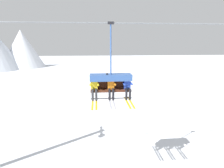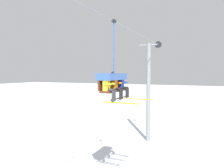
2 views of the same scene
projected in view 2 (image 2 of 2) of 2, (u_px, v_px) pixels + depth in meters
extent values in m
cylinder|color=slate|center=(148.00, 93.00, 18.84)|extent=(0.36, 0.36, 8.47)
cylinder|color=slate|center=(149.00, 45.00, 18.64)|extent=(0.16, 1.60, 0.16)
cylinder|color=black|center=(158.00, 45.00, 18.30)|extent=(0.08, 0.56, 0.56)
cylinder|color=slate|center=(119.00, 24.00, 10.57)|extent=(19.03, 0.05, 0.05)
cube|color=#512819|center=(114.00, 91.00, 10.18)|extent=(2.02, 0.48, 0.10)
cube|color=#512819|center=(108.00, 85.00, 10.29)|extent=(2.02, 0.08, 0.45)
cube|color=#335699|center=(113.00, 77.00, 10.18)|extent=(2.06, 0.68, 0.30)
cylinder|color=black|center=(120.00, 98.00, 10.07)|extent=(2.02, 0.04, 0.04)
cylinder|color=#335699|center=(114.00, 48.00, 10.08)|extent=(0.07, 0.07, 2.36)
cube|color=black|center=(114.00, 21.00, 10.02)|extent=(0.28, 0.12, 0.12)
cube|color=yellow|center=(107.00, 85.00, 9.42)|extent=(0.32, 0.22, 0.52)
sphere|color=silver|center=(107.00, 76.00, 9.40)|extent=(0.22, 0.22, 0.22)
ellipsoid|color=black|center=(109.00, 77.00, 9.35)|extent=(0.17, 0.04, 0.08)
cylinder|color=#2D2D33|center=(109.00, 90.00, 9.28)|extent=(0.11, 0.34, 0.11)
cylinder|color=#2D2D33|center=(111.00, 90.00, 9.44)|extent=(0.11, 0.34, 0.11)
cylinder|color=#2D2D33|center=(113.00, 96.00, 9.22)|extent=(0.11, 0.11, 0.48)
cylinder|color=#2D2D33|center=(115.00, 96.00, 9.38)|extent=(0.11, 0.11, 0.48)
cube|color=gold|center=(119.00, 103.00, 9.11)|extent=(0.09, 1.70, 0.02)
cube|color=gold|center=(121.00, 103.00, 9.27)|extent=(0.09, 1.70, 0.02)
cylinder|color=yellow|center=(108.00, 84.00, 9.18)|extent=(0.09, 0.30, 0.09)
cylinder|color=yellow|center=(111.00, 84.00, 9.52)|extent=(0.09, 0.30, 0.09)
cube|color=orange|center=(114.00, 84.00, 10.16)|extent=(0.32, 0.22, 0.52)
sphere|color=maroon|center=(114.00, 76.00, 10.14)|extent=(0.22, 0.22, 0.22)
ellipsoid|color=black|center=(116.00, 76.00, 10.10)|extent=(0.17, 0.04, 0.08)
cylinder|color=black|center=(117.00, 89.00, 10.02)|extent=(0.11, 0.34, 0.11)
cylinder|color=black|center=(118.00, 89.00, 10.18)|extent=(0.11, 0.34, 0.11)
cylinder|color=black|center=(120.00, 94.00, 9.96)|extent=(0.11, 0.11, 0.48)
cylinder|color=black|center=(122.00, 94.00, 10.12)|extent=(0.11, 0.11, 0.48)
cube|color=#B2B2BC|center=(126.00, 101.00, 9.85)|extent=(0.09, 1.70, 0.02)
cube|color=#B2B2BC|center=(128.00, 100.00, 10.01)|extent=(0.09, 1.70, 0.02)
cylinder|color=orange|center=(113.00, 76.00, 9.97)|extent=(0.09, 0.09, 0.30)
sphere|color=black|center=(113.00, 73.00, 9.96)|extent=(0.11, 0.11, 0.11)
cylinder|color=orange|center=(119.00, 83.00, 10.27)|extent=(0.09, 0.30, 0.09)
cube|color=#2847B7|center=(121.00, 83.00, 10.90)|extent=(0.32, 0.22, 0.52)
sphere|color=#284C93|center=(121.00, 76.00, 10.89)|extent=(0.22, 0.22, 0.22)
ellipsoid|color=black|center=(123.00, 76.00, 10.84)|extent=(0.17, 0.04, 0.08)
cylinder|color=black|center=(123.00, 88.00, 10.76)|extent=(0.11, 0.34, 0.11)
cylinder|color=black|center=(125.00, 88.00, 10.92)|extent=(0.11, 0.34, 0.11)
cylinder|color=black|center=(127.00, 93.00, 10.71)|extent=(0.11, 0.11, 0.48)
cylinder|color=black|center=(128.00, 92.00, 10.87)|extent=(0.11, 0.11, 0.48)
cube|color=gold|center=(132.00, 99.00, 10.60)|extent=(0.09, 1.70, 0.02)
cube|color=gold|center=(133.00, 99.00, 10.76)|extent=(0.09, 1.70, 0.02)
cylinder|color=#2847B7|center=(122.00, 83.00, 10.67)|extent=(0.09, 0.30, 0.09)
cylinder|color=#2847B7|center=(125.00, 82.00, 11.01)|extent=(0.09, 0.30, 0.09)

